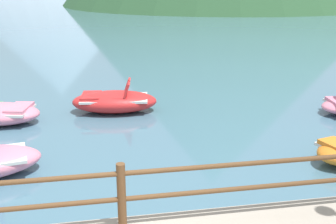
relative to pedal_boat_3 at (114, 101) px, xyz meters
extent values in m
plane|color=#477084|center=(-0.24, 31.93, -0.32)|extent=(200.00, 200.00, 0.00)
cylinder|color=brown|center=(-0.24, -6.52, 0.56)|extent=(0.12, 0.12, 0.95)
cylinder|color=brown|center=(-0.24, -6.52, 0.89)|extent=(23.80, 0.07, 0.07)
cylinder|color=brown|center=(-0.24, -6.52, 0.51)|extent=(23.80, 0.07, 0.07)
cube|color=pink|center=(-2.51, -0.59, 0.10)|extent=(0.69, 1.00, 0.12)
ellipsoid|color=red|center=(0.01, 0.00, -0.02)|extent=(2.55, 1.54, 0.60)
cube|color=silver|center=(0.01, 0.00, 0.09)|extent=(1.99, 1.25, 0.06)
cube|color=red|center=(0.22, 0.23, 0.16)|extent=(0.45, 0.45, 0.08)
cube|color=red|center=(0.40, 0.20, 0.38)|extent=(0.25, 0.42, 0.43)
cube|color=red|center=(0.16, -0.27, 0.16)|extent=(0.45, 0.45, 0.08)
cube|color=red|center=(0.34, -0.30, 0.38)|extent=(0.25, 0.42, 0.43)
cube|color=red|center=(-0.65, 0.08, 0.15)|extent=(0.64, 0.94, 0.12)
camera|label=1|loc=(-0.51, -11.52, 3.34)|focal=44.43mm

